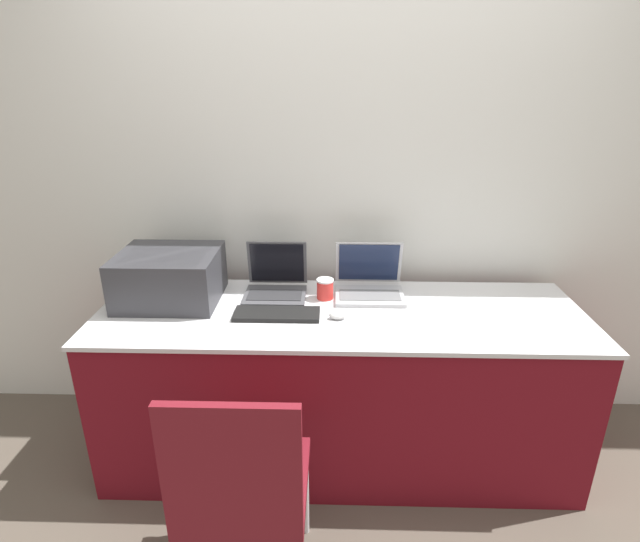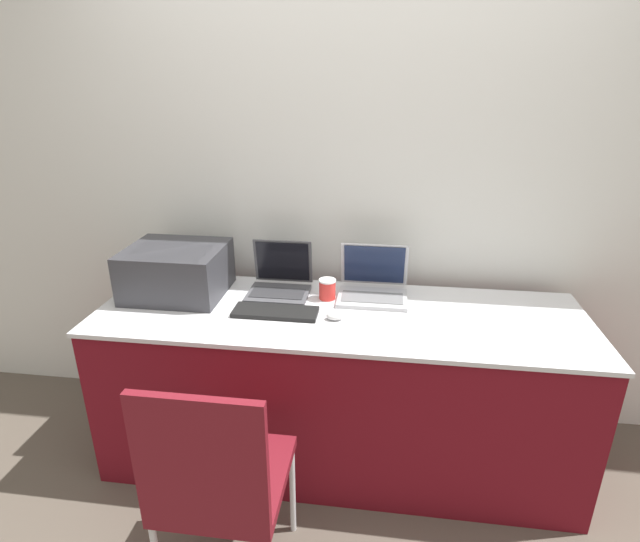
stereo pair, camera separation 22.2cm
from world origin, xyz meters
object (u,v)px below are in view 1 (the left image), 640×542
(printer, at_px, (169,275))
(laptop_left, at_px, (276,283))
(coffee_cup, at_px, (325,289))
(chair, at_px, (242,484))
(external_keyboard, at_px, (277,314))
(laptop_right, at_px, (369,283))
(mouse, at_px, (337,316))

(printer, relative_size, laptop_left, 1.56)
(coffee_cup, distance_m, chair, 1.00)
(printer, xyz_separation_m, external_keyboard, (0.52, -0.16, -0.12))
(chair, bearing_deg, coffee_cup, 74.47)
(laptop_right, bearing_deg, coffee_cup, -163.89)
(laptop_left, relative_size, chair, 0.31)
(external_keyboard, xyz_separation_m, coffee_cup, (0.21, 0.20, 0.04))
(laptop_left, height_order, chair, laptop_left)
(coffee_cup, xyz_separation_m, chair, (-0.25, -0.91, -0.30))
(coffee_cup, relative_size, chair, 0.10)
(laptop_left, xyz_separation_m, coffee_cup, (0.24, -0.05, -0.00))
(laptop_left, bearing_deg, mouse, -41.18)
(coffee_cup, relative_size, mouse, 1.32)
(printer, height_order, mouse, printer)
(printer, height_order, external_keyboard, printer)
(chair, bearing_deg, mouse, 65.97)
(external_keyboard, height_order, coffee_cup, coffee_cup)
(printer, distance_m, laptop_left, 0.50)
(coffee_cup, bearing_deg, external_keyboard, -136.98)
(coffee_cup, xyz_separation_m, mouse, (0.06, -0.21, -0.03))
(laptop_left, xyz_separation_m, chair, (-0.02, -0.96, -0.30))
(external_keyboard, xyz_separation_m, mouse, (0.27, -0.02, 0.01))
(laptop_right, xyz_separation_m, external_keyboard, (-0.42, -0.26, -0.04))
(external_keyboard, relative_size, chair, 0.40)
(external_keyboard, bearing_deg, mouse, -3.92)
(chair, bearing_deg, laptop_left, 89.09)
(laptop_right, relative_size, chair, 0.34)
(laptop_left, distance_m, chair, 1.01)
(chair, bearing_deg, external_keyboard, 86.43)
(laptop_right, xyz_separation_m, mouse, (-0.15, -0.28, -0.04))
(laptop_right, relative_size, external_keyboard, 0.86)
(external_keyboard, bearing_deg, laptop_left, 97.00)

